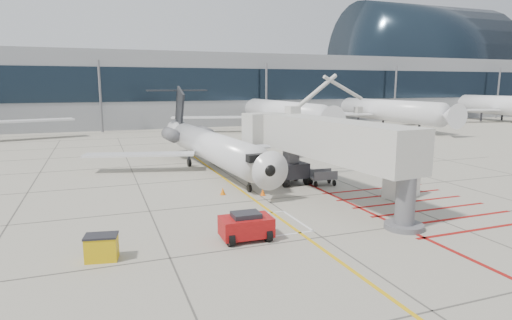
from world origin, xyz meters
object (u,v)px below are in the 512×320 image
object	(u,v)px
spill_bin	(102,247)
regional_jet	(219,133)
pushback_tug	(246,225)
jet_bridge	(336,148)

from	to	relation	value
spill_bin	regional_jet	bearing A→B (deg)	68.52
pushback_tug	regional_jet	bearing A→B (deg)	80.83
jet_bridge	spill_bin	xyz separation A→B (m)	(-15.26, -5.07, -3.13)
jet_bridge	pushback_tug	size ratio (longest dim) A/B	7.08
regional_jet	pushback_tug	size ratio (longest dim) A/B	10.96
spill_bin	jet_bridge	bearing A→B (deg)	28.75
jet_bridge	spill_bin	distance (m)	16.39
jet_bridge	spill_bin	size ratio (longest dim) A/B	13.31
pushback_tug	spill_bin	xyz separation A→B (m)	(-7.08, -0.18, -0.16)
jet_bridge	pushback_tug	xyz separation A→B (m)	(-8.19, -4.89, -2.97)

